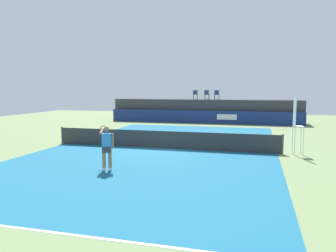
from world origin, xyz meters
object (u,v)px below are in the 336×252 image
object	(u,v)px
umpire_chair	(296,123)
spectator_chair_left	(207,94)
spectator_chair_center	(217,94)
net_post_near	(62,135)
net_post_far	(283,144)
tennis_ball	(151,130)
spectator_chair_far_left	(195,94)
tennis_player	(107,146)

from	to	relation	value
umpire_chair	spectator_chair_left	bearing A→B (deg)	113.92
spectator_chair_center	net_post_near	distance (m)	16.77
spectator_chair_center	net_post_near	xyz separation A→B (m)	(-7.30, -14.93, -2.19)
spectator_chair_left	net_post_far	xyz separation A→B (m)	(6.07, -15.00, -2.19)
spectator_chair_left	spectator_chair_center	world-z (taller)	same
spectator_chair_left	net_post_near	size ratio (longest dim) A/B	0.89
net_post_far	tennis_ball	bearing A→B (deg)	141.09
spectator_chair_far_left	spectator_chair_center	world-z (taller)	same
tennis_ball	spectator_chair_far_left	bearing A→B (deg)	75.46
net_post_near	spectator_chair_far_left	bearing A→B (deg)	71.43
spectator_chair_far_left	net_post_near	world-z (taller)	spectator_chair_far_left
spectator_chair_center	net_post_far	xyz separation A→B (m)	(5.10, -14.93, -2.19)
spectator_chair_center	net_post_near	world-z (taller)	spectator_chair_center
tennis_player	tennis_ball	distance (m)	12.98
spectator_chair_far_left	spectator_chair_left	xyz separation A→B (m)	(1.18, -0.34, 0.00)
net_post_near	net_post_far	bearing A→B (deg)	0.00
spectator_chair_center	tennis_ball	size ratio (longest dim) A/B	13.06
spectator_chair_center	umpire_chair	world-z (taller)	spectator_chair_center
spectator_chair_far_left	net_post_far	xyz separation A→B (m)	(7.25, -15.34, -2.19)
net_post_near	net_post_far	world-z (taller)	same
net_post_far	spectator_chair_center	bearing A→B (deg)	108.85
net_post_far	tennis_ball	xyz separation A→B (m)	(-9.28, 7.49, -0.46)
spectator_chair_left	spectator_chair_far_left	bearing A→B (deg)	164.00
net_post_far	tennis_player	world-z (taller)	tennis_player
net_post_near	umpire_chair	bearing A→B (deg)	-0.08
spectator_chair_far_left	net_post_near	size ratio (longest dim) A/B	0.89
spectator_chair_center	net_post_near	size ratio (longest dim) A/B	0.89
spectator_chair_far_left	tennis_player	bearing A→B (deg)	-89.31
spectator_chair_center	net_post_far	distance (m)	15.93
net_post_near	tennis_ball	xyz separation A→B (m)	(3.12, 7.49, -0.46)
umpire_chair	net_post_far	distance (m)	1.24
umpire_chair	net_post_far	bearing A→B (deg)	178.15
net_post_near	tennis_ball	distance (m)	8.13
spectator_chair_far_left	spectator_chair_left	bearing A→B (deg)	-16.00
spectator_chair_left	net_post_near	xyz separation A→B (m)	(-6.33, -15.00, -2.19)
spectator_chair_left	umpire_chair	size ratio (longest dim) A/B	0.32
spectator_chair_left	tennis_player	size ratio (longest dim) A/B	0.50
spectator_chair_far_left	net_post_far	size ratio (longest dim) A/B	0.89
tennis_ball	spectator_chair_center	bearing A→B (deg)	60.62
spectator_chair_far_left	umpire_chair	world-z (taller)	spectator_chair_far_left
spectator_chair_far_left	tennis_player	world-z (taller)	spectator_chair_far_left
spectator_chair_center	tennis_ball	world-z (taller)	spectator_chair_center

